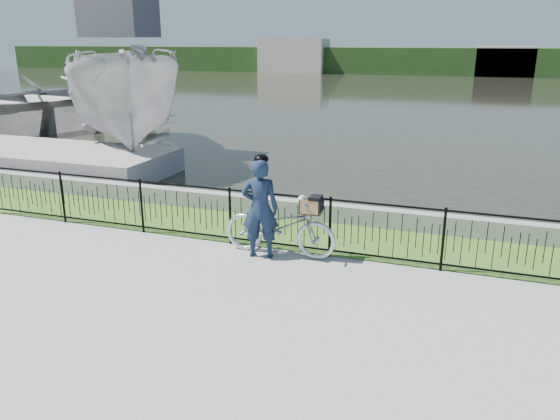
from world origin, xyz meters
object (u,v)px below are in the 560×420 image
at_px(dock, 19,157).
at_px(boat_near, 125,96).
at_px(boat_far, 47,101).
at_px(cyclist, 260,207).
at_px(bicycle_rig, 280,225).

bearing_deg(dock, boat_near, 60.29).
relative_size(boat_near, boat_far, 0.79).
xyz_separation_m(dock, boat_far, (-5.20, 7.26, 0.82)).
bearing_deg(cyclist, dock, 156.27).
xyz_separation_m(dock, bicycle_rig, (10.10, -4.10, 0.22)).
xyz_separation_m(bicycle_rig, boat_far, (-15.31, 11.36, 0.60)).
xyz_separation_m(dock, cyclist, (9.79, -4.30, 0.60)).
height_order(cyclist, boat_far, boat_far).
bearing_deg(boat_near, boat_far, 150.15).
xyz_separation_m(bicycle_rig, boat_near, (-8.27, 7.32, 1.41)).
xyz_separation_m(dock, boat_near, (1.84, 3.22, 1.63)).
bearing_deg(boat_far, cyclist, -37.65).
relative_size(dock, boat_near, 1.01).
distance_m(bicycle_rig, cyclist, 0.53).
relative_size(bicycle_rig, cyclist, 1.11).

